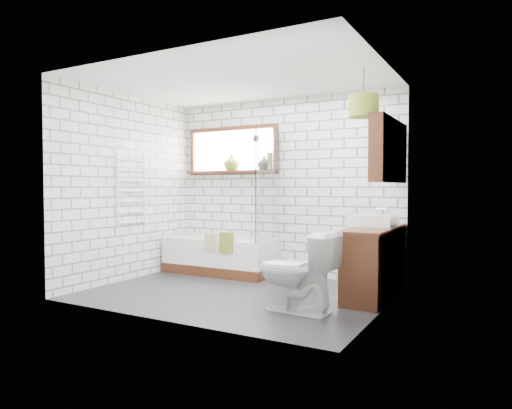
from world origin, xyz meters
The scene contains 22 objects.
floor centered at (0.00, 0.00, -0.01)m, with size 3.40×2.60×0.01m, color #242427.
ceiling centered at (0.00, 0.00, 2.50)m, with size 3.40×2.60×0.01m, color white.
wall_back centered at (0.00, 1.30, 1.25)m, with size 3.40×0.01×2.50m, color white.
wall_front centered at (0.00, -1.30, 1.25)m, with size 3.40×0.01×2.50m, color white.
wall_left centered at (-1.70, 0.00, 1.25)m, with size 0.01×2.60×2.50m, color white.
wall_right centered at (1.70, 0.00, 1.25)m, with size 0.01×2.60×2.50m, color white.
window centered at (-0.85, 1.26, 1.80)m, with size 1.52×0.16×0.68m, color #361A0F.
towel_radiator centered at (-1.66, 0.00, 1.20)m, with size 0.06×0.52×1.00m, color white.
mirror_cabinet centered at (1.62, 0.60, 1.65)m, with size 0.16×1.20×0.70m, color #361A0F.
shower_riser centered at (-0.40, 1.26, 1.35)m, with size 0.02×0.02×1.30m, color silver.
bathtub centered at (-0.85, 0.95, 0.26)m, with size 1.60×0.71×0.52m, color white.
shower_screen centered at (-0.06, 0.95, 1.27)m, with size 0.02×0.72×1.50m, color white.
towel_green centered at (-0.52, 0.59, 0.50)m, with size 0.20×0.06×0.28m, color olive.
towel_beige centered at (-0.78, 0.59, 0.50)m, with size 0.18×0.04×0.23m, color tan.
vanity centered at (1.48, 0.60, 0.40)m, with size 0.45×1.38×0.79m, color #361A0F.
basin centered at (1.42, 0.75, 0.86)m, with size 0.48×0.42×0.14m, color white.
tap centered at (1.58, 0.75, 0.93)m, with size 0.03×0.03×0.17m, color silver.
toilet centered at (0.95, -0.42, 0.41)m, with size 0.81×0.46×0.82m, color white.
vase_olive centered at (-0.83, 1.23, 1.60)m, with size 0.24×0.24×0.25m, color olive.
vase_dark centered at (-0.29, 1.23, 1.58)m, with size 0.19×0.19×0.20m, color black.
bottle centered at (-0.20, 1.23, 1.60)m, with size 0.08×0.08×0.24m, color olive.
pendant centered at (1.45, 0.19, 2.10)m, with size 0.31×0.31×0.23m, color olive.
Camera 1 is at (2.79, -4.57, 1.24)m, focal length 32.00 mm.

